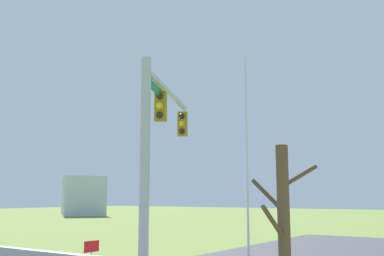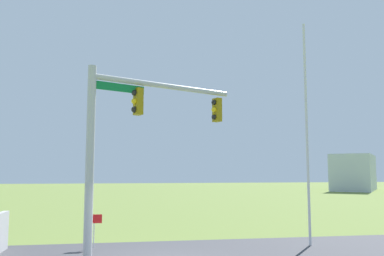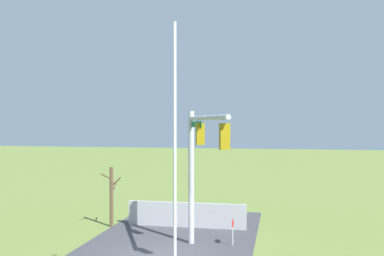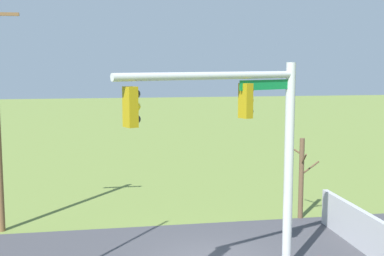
# 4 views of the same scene
# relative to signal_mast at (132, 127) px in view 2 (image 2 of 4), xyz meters

# --- Properties ---
(signal_mast) EXTENTS (5.38, 2.61, 6.34)m
(signal_mast) POSITION_rel_signal_mast_xyz_m (0.00, 0.00, 0.00)
(signal_mast) COLOR #B2B5BA
(signal_mast) RESTS_ON ground_plane
(flagpole) EXTENTS (0.10, 0.10, 8.72)m
(flagpole) POSITION_rel_signal_mast_xyz_m (-6.77, -0.52, -0.01)
(flagpole) COLOR silver
(flagpole) RESTS_ON ground_plane
(open_sign) EXTENTS (0.56, 0.04, 1.22)m
(open_sign) POSITION_rel_signal_mast_xyz_m (1.33, -1.37, -3.47)
(open_sign) COLOR silver
(open_sign) RESTS_ON ground_plane
(distant_building) EXTENTS (11.29, 12.43, 5.14)m
(distant_building) POSITION_rel_signal_mast_xyz_m (-32.81, -39.91, -1.81)
(distant_building) COLOR silver
(distant_building) RESTS_ON ground_plane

